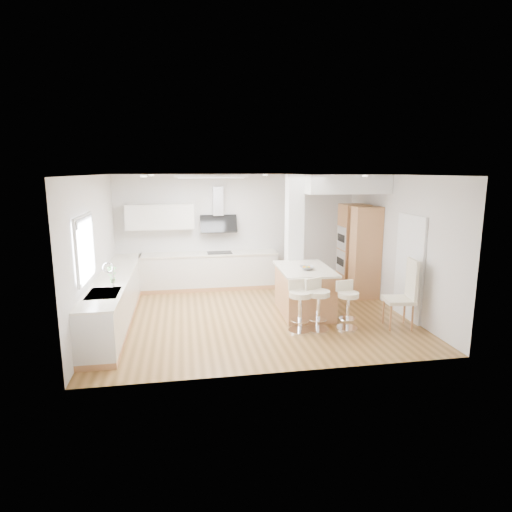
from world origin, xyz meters
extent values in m
plane|color=olive|center=(0.00, 0.00, 0.00)|extent=(6.00, 6.00, 0.00)
cube|color=white|center=(0.00, 0.00, 0.00)|extent=(6.00, 5.00, 0.02)
cube|color=beige|center=(0.00, 2.50, 1.40)|extent=(6.00, 0.04, 2.80)
cube|color=beige|center=(-3.00, 0.00, 1.40)|extent=(0.04, 5.00, 2.80)
cube|color=beige|center=(3.00, 0.00, 1.40)|extent=(0.04, 5.00, 2.80)
cube|color=white|center=(-0.80, 0.60, 2.77)|extent=(1.40, 0.95, 0.05)
cube|color=white|center=(-0.80, 0.60, 2.76)|extent=(1.25, 0.80, 0.03)
cylinder|color=#EEE1CA|center=(-2.00, 1.50, 2.78)|extent=(0.10, 0.10, 0.02)
cylinder|color=#EEE1CA|center=(-2.00, -0.50, 2.78)|extent=(0.10, 0.10, 0.02)
cylinder|color=#EEE1CA|center=(0.50, 1.50, 2.78)|extent=(0.10, 0.10, 0.02)
cylinder|color=#EEE1CA|center=(2.00, 1.00, 2.78)|extent=(0.10, 0.10, 0.02)
cylinder|color=#EEE1CA|center=(2.00, -0.50, 2.78)|extent=(0.10, 0.10, 0.02)
cube|color=white|center=(-2.96, -0.90, 1.65)|extent=(0.03, 1.15, 0.95)
cube|color=white|center=(-2.95, -0.90, 2.15)|extent=(0.04, 1.28, 0.06)
cube|color=white|center=(-2.95, -0.90, 1.15)|extent=(0.04, 1.28, 0.06)
cube|color=white|center=(-2.95, -1.51, 1.65)|extent=(0.04, 0.06, 0.95)
cube|color=white|center=(-2.95, -0.29, 1.65)|extent=(0.04, 0.06, 0.95)
cube|color=#95979B|center=(-2.94, -0.90, 2.08)|extent=(0.03, 1.18, 0.14)
cube|color=#433D35|center=(2.99, -0.60, 1.00)|extent=(0.02, 0.90, 2.00)
cube|color=white|center=(2.97, -0.60, 1.00)|extent=(0.05, 1.00, 2.10)
cube|color=tan|center=(-2.70, 0.25, 0.05)|extent=(0.60, 4.50, 0.10)
cube|color=silver|center=(-2.70, 0.25, 0.48)|extent=(0.60, 4.50, 0.76)
cube|color=beige|center=(-2.70, 0.25, 0.88)|extent=(0.63, 4.50, 0.04)
cube|color=silver|center=(-2.70, -1.00, 0.89)|extent=(0.50, 0.75, 0.02)
cube|color=silver|center=(-2.70, -1.18, 0.84)|extent=(0.40, 0.34, 0.10)
cube|color=silver|center=(-2.70, -0.82, 0.84)|extent=(0.40, 0.34, 0.10)
cylinder|color=white|center=(-2.58, -0.70, 1.08)|extent=(0.02, 0.02, 0.36)
torus|color=white|center=(-2.65, -0.70, 1.26)|extent=(0.18, 0.02, 0.18)
imported|color=#55964C|center=(-2.65, -0.35, 1.06)|extent=(0.17, 0.12, 0.33)
cube|color=tan|center=(-0.75, 2.20, 0.05)|extent=(3.30, 0.60, 0.10)
cube|color=silver|center=(-0.75, 2.20, 0.48)|extent=(3.30, 0.60, 0.76)
cube|color=beige|center=(-0.75, 2.20, 0.88)|extent=(3.33, 0.63, 0.04)
cube|color=black|center=(-0.50, 2.20, 0.91)|extent=(0.60, 0.40, 0.01)
cube|color=silver|center=(-1.90, 2.33, 1.80)|extent=(1.60, 0.34, 0.60)
cube|color=silver|center=(-0.50, 2.40, 2.15)|extent=(0.25, 0.18, 0.70)
cube|color=black|center=(-0.50, 2.32, 1.60)|extent=(0.90, 0.26, 0.44)
cube|color=white|center=(1.05, 0.95, 1.40)|extent=(0.35, 0.35, 2.80)
cube|color=white|center=(2.10, 1.40, 2.60)|extent=(1.78, 2.20, 0.40)
cube|color=tan|center=(2.68, 1.50, 1.05)|extent=(0.62, 0.62, 2.10)
cube|color=tan|center=(2.68, 0.80, 1.05)|extent=(0.62, 0.40, 2.10)
cube|color=silver|center=(2.37, 1.50, 1.30)|extent=(0.02, 0.55, 0.55)
cube|color=silver|center=(2.37, 1.50, 0.72)|extent=(0.02, 0.55, 0.55)
cube|color=black|center=(2.36, 1.50, 1.30)|extent=(0.01, 0.45, 0.18)
cube|color=black|center=(2.36, 1.50, 0.72)|extent=(0.01, 0.45, 0.18)
cube|color=tan|center=(1.03, 0.03, 0.45)|extent=(1.00, 1.51, 0.91)
cube|color=beige|center=(1.03, 0.03, 0.93)|extent=(1.09, 1.60, 0.04)
imported|color=gray|center=(1.03, -0.13, 0.98)|extent=(0.28, 0.28, 0.07)
sphere|color=orange|center=(1.07, -0.13, 0.99)|extent=(0.08, 0.08, 0.07)
sphere|color=orange|center=(0.99, -0.11, 0.99)|extent=(0.08, 0.08, 0.07)
sphere|color=olive|center=(1.03, -0.18, 0.99)|extent=(0.08, 0.08, 0.07)
cylinder|color=white|center=(0.67, -0.97, 0.01)|extent=(0.43, 0.43, 0.03)
cylinder|color=white|center=(0.67, -0.97, 0.34)|extent=(0.07, 0.07, 0.63)
cylinder|color=white|center=(0.67, -0.97, 0.21)|extent=(0.33, 0.33, 0.01)
cylinder|color=beige|center=(0.67, -0.97, 0.70)|extent=(0.41, 0.41, 0.10)
cube|color=beige|center=(0.67, -0.82, 0.84)|extent=(0.37, 0.05, 0.21)
cylinder|color=white|center=(1.01, -0.97, 0.01)|extent=(0.56, 0.56, 0.03)
cylinder|color=white|center=(1.01, -0.97, 0.34)|extent=(0.09, 0.09, 0.63)
cylinder|color=white|center=(1.01, -0.97, 0.21)|extent=(0.44, 0.44, 0.01)
cylinder|color=beige|center=(1.01, -0.97, 0.70)|extent=(0.54, 0.54, 0.10)
cube|color=beige|center=(0.95, -0.83, 0.85)|extent=(0.36, 0.19, 0.21)
cylinder|color=white|center=(1.57, -1.00, 0.01)|extent=(0.46, 0.46, 0.03)
cylinder|color=white|center=(1.57, -1.00, 0.32)|extent=(0.07, 0.07, 0.59)
cylinder|color=white|center=(1.57, -1.00, 0.20)|extent=(0.36, 0.36, 0.01)
cylinder|color=beige|center=(1.57, -1.00, 0.65)|extent=(0.44, 0.44, 0.09)
cube|color=beige|center=(1.55, -0.85, 0.79)|extent=(0.35, 0.10, 0.20)
cube|color=beige|center=(2.53, -1.08, 0.53)|extent=(0.57, 0.57, 0.07)
cube|color=beige|center=(2.75, -1.11, 0.90)|extent=(0.12, 0.47, 0.81)
cylinder|color=tan|center=(2.30, -1.25, 0.25)|extent=(0.05, 0.05, 0.49)
cylinder|color=tan|center=(2.35, -0.85, 0.25)|extent=(0.05, 0.05, 0.49)
cylinder|color=tan|center=(2.70, -1.31, 0.25)|extent=(0.05, 0.05, 0.49)
cylinder|color=tan|center=(2.75, -0.91, 0.25)|extent=(0.05, 0.05, 0.49)
camera|label=1|loc=(-1.37, -8.11, 2.88)|focal=30.00mm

